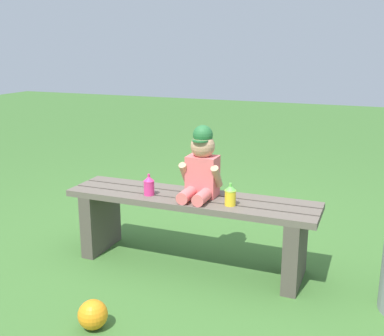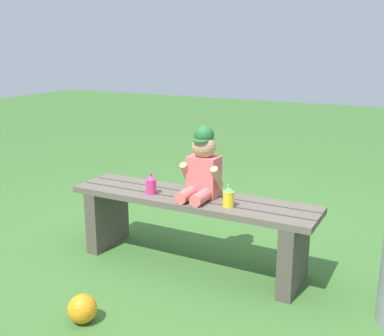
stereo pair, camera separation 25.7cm
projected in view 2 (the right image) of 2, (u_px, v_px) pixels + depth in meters
ground_plane at (192, 264)px, 2.79m from camera, size 16.00×16.00×0.00m
park_bench at (192, 219)px, 2.71m from camera, size 1.45×0.34×0.42m
child_figure at (202, 166)px, 2.63m from camera, size 0.23×0.27×0.40m
sippy_cup_left at (151, 184)px, 2.71m from camera, size 0.06×0.06×0.12m
sippy_cup_right at (228, 196)px, 2.49m from camera, size 0.06×0.06×0.12m
toy_ball at (82, 309)px, 2.19m from camera, size 0.14×0.14×0.14m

